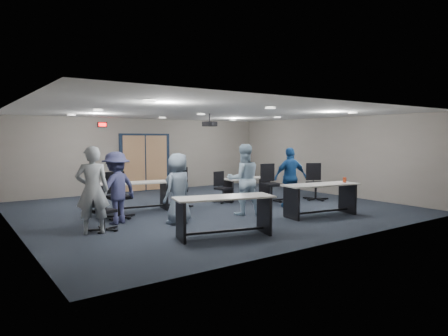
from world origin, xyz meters
TOP-DOWN VIEW (x-y plane):
  - floor at (0.00, 0.00)m, footprint 10.00×10.00m
  - back_wall at (0.00, 4.50)m, footprint 10.00×0.04m
  - front_wall at (0.00, -4.50)m, footprint 10.00×0.04m
  - left_wall at (-5.00, 0.00)m, footprint 0.04×9.00m
  - right_wall at (5.00, 0.00)m, footprint 0.04×9.00m
  - ceiling at (0.00, 0.00)m, footprint 10.00×9.00m
  - double_door at (0.00, 4.46)m, footprint 2.00×0.07m
  - exit_sign at (-1.60, 4.44)m, footprint 0.32×0.07m
  - ceiling_projector at (0.30, 0.50)m, footprint 0.35×0.32m
  - ceiling_can_lights at (0.00, 0.25)m, footprint 6.24×5.74m
  - table_front_left at (-1.61, -2.95)m, footprint 2.12×1.16m
  - table_front_right at (1.65, -2.61)m, footprint 2.11×0.99m
  - table_back_left at (-2.05, 0.72)m, footprint 2.04×0.95m
  - table_back_right at (1.84, 0.66)m, footprint 1.71×0.58m
  - chair_back_a at (-2.67, 0.07)m, footprint 0.74×0.74m
  - chair_back_b at (-0.71, 0.55)m, footprint 0.98×0.98m
  - chair_back_c at (0.81, 0.52)m, footprint 0.68×0.68m
  - chair_back_d at (2.15, -0.18)m, footprint 0.85×0.85m
  - chair_loose_left at (-3.43, -1.06)m, footprint 0.74×0.74m
  - chair_loose_right at (3.54, -0.74)m, footprint 1.00×1.00m
  - person_gray at (-3.70, -1.19)m, footprint 0.77×0.62m
  - person_plaid at (-1.76, -1.31)m, footprint 0.94×0.79m
  - person_lightblue at (0.15, -1.33)m, footprint 1.07×0.96m
  - person_navy at (1.93, -1.23)m, footprint 1.08×0.66m
  - person_back at (-2.94, -0.51)m, footprint 1.23×0.96m

SIDE VIEW (x-z plane):
  - floor at x=0.00m, z-range 0.00..0.00m
  - table_back_right at x=1.84m, z-range 0.13..0.82m
  - chair_loose_left at x=-3.43m, z-range 0.00..0.95m
  - chair_back_c at x=0.81m, z-range 0.00..0.96m
  - table_back_left at x=-2.05m, z-range 0.01..1.09m
  - table_front_left at x=-1.61m, z-range 0.15..0.97m
  - table_front_right at x=1.65m, z-range 0.09..1.04m
  - chair_back_b at x=-0.71m, z-range 0.00..1.14m
  - chair_back_a at x=-2.67m, z-range 0.00..1.15m
  - chair_loose_right at x=3.54m, z-range 0.00..1.17m
  - chair_back_d at x=2.15m, z-range 0.00..1.18m
  - person_plaid at x=-1.76m, z-range 0.00..1.64m
  - person_back at x=-2.94m, z-range 0.00..1.68m
  - person_navy at x=1.93m, z-range 0.00..1.72m
  - person_gray at x=-3.70m, z-range 0.00..1.83m
  - person_lightblue at x=0.15m, z-range 0.00..1.83m
  - double_door at x=0.00m, z-range -0.05..2.15m
  - back_wall at x=0.00m, z-range 0.00..2.70m
  - front_wall at x=0.00m, z-range 0.00..2.70m
  - left_wall at x=-5.00m, z-range 0.00..2.70m
  - right_wall at x=5.00m, z-range 0.00..2.70m
  - ceiling_projector at x=0.30m, z-range 2.22..2.59m
  - exit_sign at x=-1.60m, z-range 2.36..2.54m
  - ceiling_can_lights at x=0.00m, z-range 2.66..2.68m
  - ceiling at x=0.00m, z-range 2.68..2.72m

